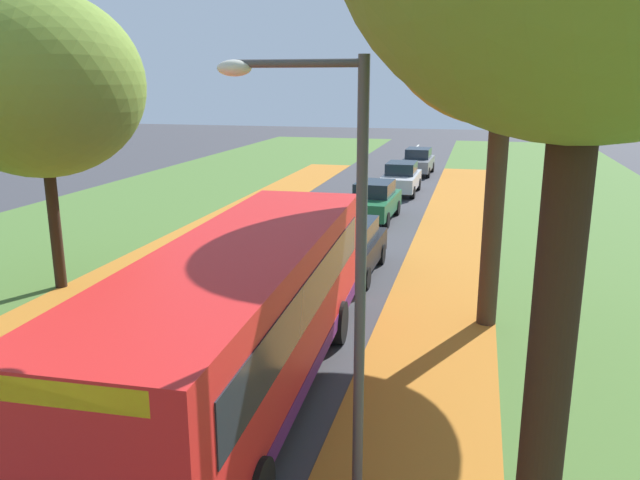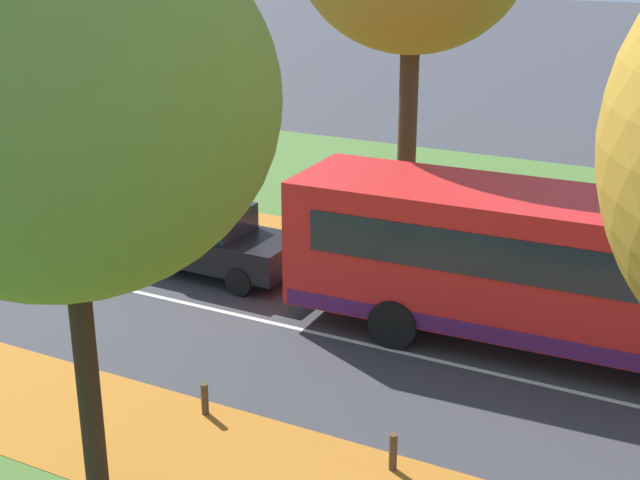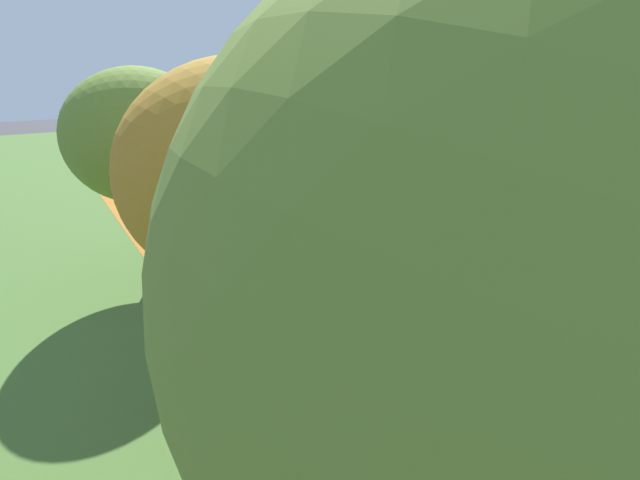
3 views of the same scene
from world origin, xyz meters
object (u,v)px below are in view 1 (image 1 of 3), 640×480
(bus, at_px, (244,312))
(car_grey_fourth_in_line, at_px, (418,161))
(bollard_fifth, at_px, (52,332))
(tree_left_mid, at_px, (40,85))
(car_black_lead, at_px, (349,248))
(bollard_sixth, at_px, (133,286))
(car_silver_third_in_line, at_px, (401,178))
(tree_right_mid, at_px, (508,13))
(car_green_following, at_px, (374,201))
(streetlamp_right, at_px, (335,243))

(bus, relative_size, car_grey_fourth_in_line, 2.48)
(bollard_fifth, bearing_deg, car_grey_fourth_in_line, 79.41)
(tree_left_mid, distance_m, car_black_lead, 9.63)
(bollard_sixth, relative_size, car_black_lead, 0.13)
(car_black_lead, distance_m, car_silver_third_in_line, 14.35)
(bollard_fifth, xyz_separation_m, car_grey_fourth_in_line, (5.31, 28.37, 0.51))
(tree_right_mid, height_order, car_silver_third_in_line, tree_right_mid)
(tree_right_mid, bearing_deg, car_silver_third_in_line, 103.61)
(bus, distance_m, car_green_following, 15.78)
(bollard_sixth, distance_m, streetlamp_right, 10.66)
(bollard_fifth, relative_size, car_grey_fourth_in_line, 0.14)
(streetlamp_right, distance_m, bus, 3.86)
(car_green_following, bearing_deg, tree_left_mid, -123.22)
(tree_left_mid, height_order, bollard_sixth, tree_left_mid)
(bollard_sixth, bearing_deg, car_black_lead, 33.46)
(bus, bearing_deg, bollard_sixth, 137.52)
(bollard_sixth, bearing_deg, bollard_fifth, -90.54)
(streetlamp_right, relative_size, car_grey_fourth_in_line, 1.42)
(bollard_sixth, bearing_deg, tree_left_mid, 175.42)
(car_green_following, xyz_separation_m, car_silver_third_in_line, (0.32, 6.67, 0.00))
(bollard_fifth, distance_m, bollard_sixth, 3.36)
(bollard_sixth, height_order, streetlamp_right, streetlamp_right)
(bollard_sixth, bearing_deg, bus, -42.48)
(tree_left_mid, xyz_separation_m, car_grey_fourth_in_line, (7.69, 24.81, -4.79))
(bollard_sixth, distance_m, bus, 6.96)
(streetlamp_right, xyz_separation_m, car_grey_fourth_in_line, (-1.95, 32.03, -2.92))
(tree_right_mid, bearing_deg, bollard_sixth, -177.96)
(bollard_sixth, relative_size, car_green_following, 0.13)
(streetlamp_right, relative_size, car_black_lead, 1.42)
(bus, relative_size, car_green_following, 2.46)
(tree_left_mid, height_order, tree_right_mid, tree_right_mid)
(car_grey_fourth_in_line, bearing_deg, bollard_sixth, -101.91)
(bus, bearing_deg, car_grey_fourth_in_line, 89.51)
(bollard_fifth, relative_size, car_black_lead, 0.14)
(tree_right_mid, relative_size, bus, 0.91)
(bus, xyz_separation_m, car_silver_third_in_line, (0.06, 22.43, -0.89))
(car_black_lead, relative_size, car_green_following, 0.99)
(bus, bearing_deg, tree_right_mid, 48.91)
(bus, xyz_separation_m, car_green_following, (-0.26, 15.76, -0.89))
(bollard_sixth, xyz_separation_m, car_grey_fourth_in_line, (5.27, 25.01, 0.53))
(streetlamp_right, relative_size, car_silver_third_in_line, 1.42)
(bollard_sixth, bearing_deg, streetlamp_right, -44.21)
(car_silver_third_in_line, bearing_deg, car_black_lead, -89.28)
(bus, height_order, car_green_following, bus)
(bus, distance_m, car_black_lead, 8.13)
(car_green_following, bearing_deg, tree_right_mid, -67.17)
(tree_right_mid, relative_size, car_grey_fourth_in_line, 2.26)
(streetlamp_right, xyz_separation_m, car_green_following, (-2.46, 18.18, -2.92))
(bus, distance_m, car_grey_fourth_in_line, 29.62)
(car_black_lead, height_order, car_grey_fourth_in_line, same)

